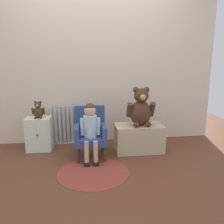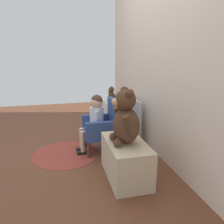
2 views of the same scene
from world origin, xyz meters
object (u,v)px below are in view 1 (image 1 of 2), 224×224
(child_armchair, at_px, (90,132))
(child_figure, at_px, (90,124))
(radiator, at_px, (68,125))
(small_teddy_bear, at_px, (38,111))
(large_teddy_bear, at_px, (141,109))
(low_bench, at_px, (139,138))
(floor_rug, at_px, (93,172))
(small_dresser, at_px, (39,134))

(child_armchair, bearing_deg, child_figure, -90.00)
(radiator, relative_size, child_armchair, 0.89)
(child_armchair, xyz_separation_m, child_figure, (0.00, -0.11, 0.15))
(small_teddy_bear, bearing_deg, large_teddy_bear, -8.32)
(low_bench, height_order, small_teddy_bear, small_teddy_bear)
(radiator, distance_m, small_teddy_bear, 0.53)
(child_figure, height_order, floor_rug, child_figure)
(small_dresser, distance_m, small_teddy_bear, 0.34)
(radiator, distance_m, floor_rug, 1.10)
(floor_rug, bearing_deg, radiator, 108.66)
(radiator, bearing_deg, child_figure, -62.60)
(child_armchair, distance_m, child_figure, 0.19)
(child_armchair, bearing_deg, small_dresser, 157.82)
(child_armchair, relative_size, child_figure, 0.91)
(radiator, relative_size, small_teddy_bear, 2.44)
(child_armchair, relative_size, floor_rug, 0.81)
(child_figure, xyz_separation_m, large_teddy_bear, (0.70, 0.18, 0.14))
(radiator, height_order, child_armchair, child_armchair)
(small_dresser, distance_m, floor_rug, 1.09)
(large_teddy_bear, height_order, small_teddy_bear, large_teddy_bear)
(large_teddy_bear, xyz_separation_m, small_teddy_bear, (-1.40, 0.20, -0.03))
(small_dresser, distance_m, child_figure, 0.86)
(child_figure, distance_m, small_teddy_bear, 0.81)
(floor_rug, bearing_deg, child_armchair, 91.67)
(child_armchair, bearing_deg, radiator, 122.15)
(small_teddy_bear, xyz_separation_m, floor_rug, (0.72, -0.76, -0.58))
(small_dresser, xyz_separation_m, child_armchair, (0.72, -0.29, 0.09))
(low_bench, distance_m, large_teddy_bear, 0.42)
(small_dresser, relative_size, child_armchair, 0.72)
(child_figure, bearing_deg, radiator, 117.40)
(radiator, xyz_separation_m, child_figure, (0.32, -0.63, 0.18))
(child_armchair, bearing_deg, low_bench, 6.82)
(large_teddy_bear, height_order, floor_rug, large_teddy_bear)
(floor_rug, bearing_deg, child_figure, 92.16)
(low_bench, bearing_deg, small_dresser, 171.43)
(small_dresser, xyz_separation_m, small_teddy_bear, (0.01, -0.02, 0.34))
(large_teddy_bear, distance_m, floor_rug, 1.07)
(radiator, xyz_separation_m, small_dresser, (-0.39, -0.22, -0.05))
(child_figure, distance_m, large_teddy_bear, 0.73)
(large_teddy_bear, bearing_deg, radiator, 156.38)
(small_dresser, height_order, large_teddy_bear, large_teddy_bear)
(radiator, xyz_separation_m, child_armchair, (0.32, -0.52, 0.03))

